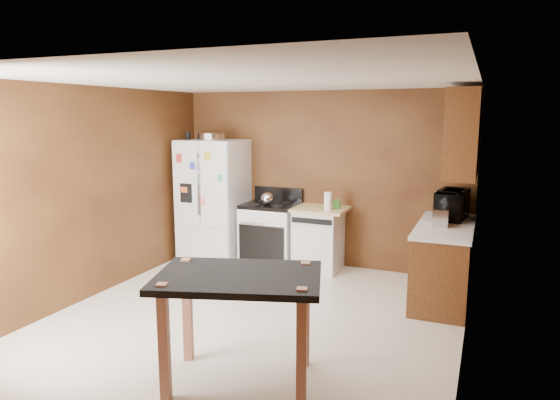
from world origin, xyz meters
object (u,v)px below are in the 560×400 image
Objects in this scene: roasting_pan at (212,136)px; paper_towel at (328,201)px; dishwasher at (318,238)px; microwave at (452,206)px; refrigerator at (214,200)px; kettle at (267,199)px; toaster at (441,217)px; gas_range at (271,233)px; island at (239,291)px; pen_cup at (188,136)px; green_canister at (337,204)px.

roasting_pan reaches higher than paper_towel.
dishwasher is at bearing 3.79° from roasting_pan.
microwave is 3.39m from refrigerator.
kettle is 0.31× the size of microwave.
toaster is 0.32× the size of dishwasher.
gas_range is (-2.39, 0.55, -0.54)m from toaster.
toaster is at bearing -10.07° from kettle.
dishwasher is at bearing 2.99° from refrigerator.
paper_towel is 1.56m from toaster.
paper_towel is 0.16× the size of island.
toaster is at bearing -13.01° from gas_range.
paper_towel is 0.28× the size of dishwasher.
pen_cup reaches higher than gas_range.
microwave reaches higher than kettle.
roasting_pan is 2.22× the size of kettle.
paper_towel is at bearing 162.31° from toaster.
roasting_pan is 0.22× the size of refrigerator.
toaster is 3.34m from refrigerator.
island is at bearing -69.92° from kettle.
paper_towel is 0.88× the size of toaster.
paper_towel is at bearing 1.27° from pen_cup.
toaster is 0.48× the size of microwave.
island is at bearing 163.14° from microwave.
roasting_pan reaches higher than microwave.
dishwasher is at bearing 94.29° from microwave.
pen_cup is 1.89m from gas_range.
kettle is at bearing -2.79° from roasting_pan.
kettle is at bearing 168.50° from toaster.
microwave is (3.38, -0.01, -0.79)m from roasting_pan.
dishwasher is at bearing 1.94° from gas_range.
pen_cup is 2.42m from green_canister.
island is (0.36, -3.10, 0.33)m from dishwasher.
pen_cup reaches higher than roasting_pan.
toaster is (3.65, -0.39, -0.85)m from pen_cup.
paper_towel is at bearing 98.91° from microwave.
kettle is at bearing -168.61° from green_canister.
pen_cup reaches higher than green_canister.
roasting_pan is 1.44× the size of toaster.
pen_cup is 3.77m from toaster.
paper_towel is at bearing -38.99° from dishwasher.
microwave is (1.51, -0.16, 0.11)m from green_canister.
refrigerator reaches higher than kettle.
dishwasher is (-0.17, 0.14, -0.56)m from paper_towel.
kettle is at bearing -89.33° from gas_range.
roasting_pan is 0.45× the size of dishwasher.
gas_range is at bearing 165.57° from toaster.
roasting_pan reaches higher than green_canister.
microwave reaches higher than island.
paper_towel is 2.08× the size of green_canister.
gas_range is at bearing -178.06° from dishwasher.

